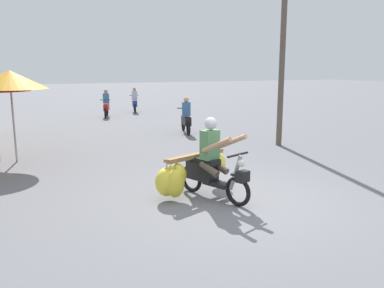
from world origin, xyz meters
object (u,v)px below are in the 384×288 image
object	(u,v)px
motorbike_distant_ahead_left	(106,106)
market_umbrella_near_shop	(10,80)
motorbike_distant_far_ahead	(135,102)
motorbike_main_loaded	(195,171)
utility_pole	(283,36)
motorbike_distant_ahead_right	(186,119)

from	to	relation	value
motorbike_distant_ahead_left	market_umbrella_near_shop	size ratio (longest dim) A/B	0.65
motorbike_distant_ahead_left	motorbike_distant_far_ahead	bearing A→B (deg)	38.72
motorbike_main_loaded	motorbike_distant_ahead_left	distance (m)	13.61
utility_pole	market_umbrella_near_shop	bearing A→B (deg)	173.00
motorbike_main_loaded	utility_pole	world-z (taller)	utility_pole
motorbike_distant_ahead_right	motorbike_distant_ahead_left	bearing A→B (deg)	104.50
motorbike_distant_ahead_right	market_umbrella_near_shop	world-z (taller)	market_umbrella_near_shop
motorbike_main_loaded	motorbike_distant_far_ahead	bearing A→B (deg)	78.18
motorbike_distant_ahead_left	utility_pole	world-z (taller)	utility_pole
motorbike_distant_ahead_right	motorbike_distant_far_ahead	world-z (taller)	same
motorbike_distant_ahead_right	motorbike_distant_far_ahead	xyz separation A→B (m)	(0.28, 8.02, 0.00)
motorbike_distant_ahead_right	utility_pole	distance (m)	4.83
motorbike_distant_ahead_left	market_umbrella_near_shop	world-z (taller)	market_umbrella_near_shop
motorbike_distant_far_ahead	utility_pole	size ratio (longest dim) A/B	0.23
motorbike_distant_ahead_right	motorbike_distant_far_ahead	bearing A→B (deg)	87.97
motorbike_main_loaded	utility_pole	bearing A→B (deg)	38.07
motorbike_main_loaded	motorbike_distant_far_ahead	distance (m)	15.45
motorbike_main_loaded	utility_pole	size ratio (longest dim) A/B	0.27
motorbike_distant_ahead_left	utility_pole	size ratio (longest dim) A/B	0.23
motorbike_main_loaded	market_umbrella_near_shop	xyz separation A→B (m)	(-3.15, 4.65, 1.65)
motorbike_distant_ahead_left	market_umbrella_near_shop	bearing A→B (deg)	-116.07
motorbike_main_loaded	motorbike_distant_ahead_left	xyz separation A→B (m)	(1.21, 13.56, 0.04)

